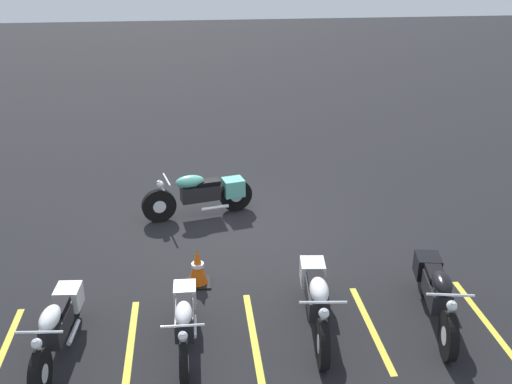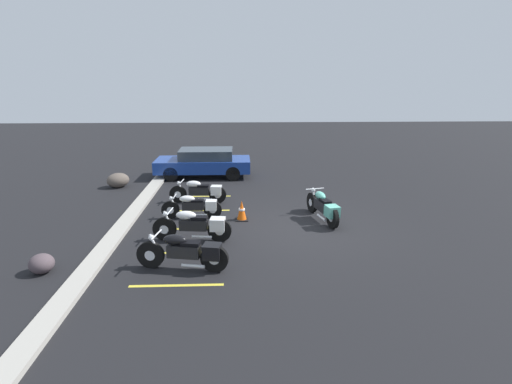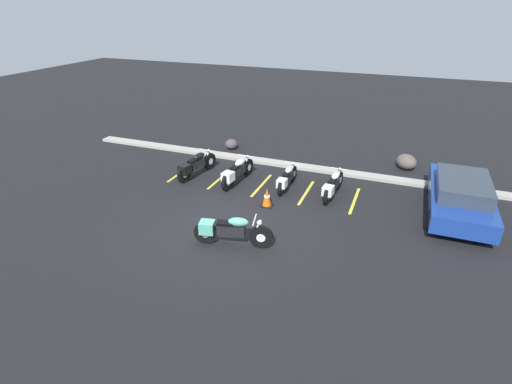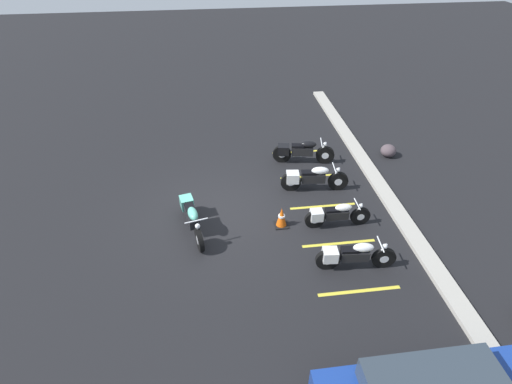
# 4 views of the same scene
# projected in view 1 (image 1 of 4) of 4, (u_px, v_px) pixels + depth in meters

# --- Properties ---
(ground) EXTENTS (60.00, 60.00, 0.00)m
(ground) POSITION_uv_depth(u_px,v_px,m) (237.00, 229.00, 11.61)
(ground) COLOR black
(motorcycle_teal_featured) EXTENTS (2.23, 0.84, 0.89)m
(motorcycle_teal_featured) POSITION_uv_depth(u_px,v_px,m) (204.00, 193.00, 12.00)
(motorcycle_teal_featured) COLOR black
(motorcycle_teal_featured) RESTS_ON ground
(parked_bike_0) EXTENTS (0.77, 2.23, 0.88)m
(parked_bike_0) POSITION_uv_depth(u_px,v_px,m) (435.00, 290.00, 8.76)
(parked_bike_0) COLOR black
(parked_bike_0) RESTS_ON ground
(parked_bike_1) EXTENTS (0.65, 2.23, 0.88)m
(parked_bike_1) POSITION_uv_depth(u_px,v_px,m) (316.00, 297.00, 8.60)
(parked_bike_1) COLOR black
(parked_bike_1) RESTS_ON ground
(parked_bike_2) EXTENTS (0.55, 1.96, 0.77)m
(parked_bike_2) POSITION_uv_depth(u_px,v_px,m) (185.00, 319.00, 8.21)
(parked_bike_2) COLOR black
(parked_bike_2) RESTS_ON ground
(parked_bike_3) EXTENTS (0.59, 2.10, 0.83)m
(parked_bike_3) POSITION_uv_depth(u_px,v_px,m) (58.00, 324.00, 8.06)
(parked_bike_3) COLOR black
(parked_bike_3) RESTS_ON ground
(traffic_cone) EXTENTS (0.40, 0.40, 0.64)m
(traffic_cone) POSITION_uv_depth(u_px,v_px,m) (198.00, 268.00, 9.67)
(traffic_cone) COLOR black
(traffic_cone) RESTS_ON ground
(stall_line_0) EXTENTS (0.10, 2.10, 0.00)m
(stall_line_0) POSITION_uv_depth(u_px,v_px,m) (484.00, 320.00, 8.88)
(stall_line_0) COLOR gold
(stall_line_0) RESTS_ON ground
(stall_line_1) EXTENTS (0.10, 2.10, 0.00)m
(stall_line_1) POSITION_uv_depth(u_px,v_px,m) (371.00, 328.00, 8.71)
(stall_line_1) COLOR gold
(stall_line_1) RESTS_ON ground
(stall_line_2) EXTENTS (0.10, 2.10, 0.00)m
(stall_line_2) POSITION_uv_depth(u_px,v_px,m) (253.00, 336.00, 8.53)
(stall_line_2) COLOR gold
(stall_line_2) RESTS_ON ground
(stall_line_3) EXTENTS (0.10, 2.10, 0.00)m
(stall_line_3) POSITION_uv_depth(u_px,v_px,m) (131.00, 344.00, 8.35)
(stall_line_3) COLOR gold
(stall_line_3) RESTS_ON ground
(stall_line_4) EXTENTS (0.10, 2.10, 0.00)m
(stall_line_4) POSITION_uv_depth(u_px,v_px,m) (3.00, 353.00, 8.17)
(stall_line_4) COLOR gold
(stall_line_4) RESTS_ON ground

